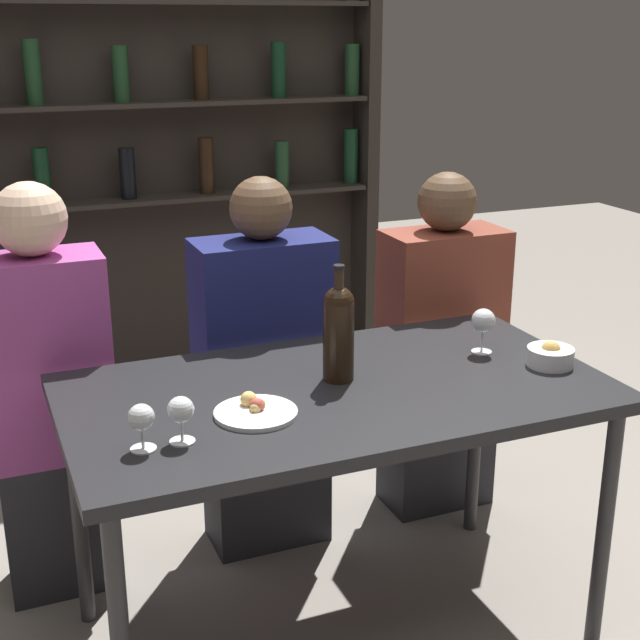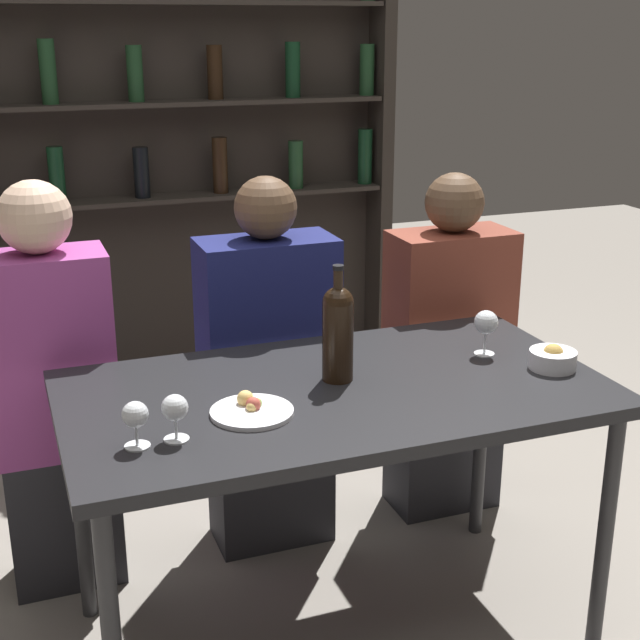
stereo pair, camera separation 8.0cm
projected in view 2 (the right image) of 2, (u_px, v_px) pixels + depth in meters
The scene contains 12 objects.
ground_plane at pixel (334, 630), 2.61m from camera, with size 10.00×10.00×0.00m, color gray.
dining_table at pixel (335, 409), 2.38m from camera, with size 1.44×0.78×0.77m.
wine_rack_wall at pixel (179, 169), 3.98m from camera, with size 1.99×0.21×2.04m.
wine_bottle at pixel (338, 329), 2.37m from camera, with size 0.08×0.08×0.32m.
wine_glass_0 at pixel (135, 417), 2.00m from camera, with size 0.06×0.06×0.11m.
wine_glass_1 at pixel (486, 324), 2.56m from camera, with size 0.07×0.07×0.13m.
wine_glass_2 at pixel (175, 410), 2.04m from camera, with size 0.06×0.06×0.11m.
food_plate_0 at pixel (251, 410), 2.20m from camera, with size 0.21×0.21×0.05m.
snack_bowl at pixel (553, 359), 2.48m from camera, with size 0.13×0.13×0.07m.
seated_person_left at pixel (53, 401), 2.67m from camera, with size 0.37×0.22×1.28m.
seated_person_center at pixel (269, 379), 2.91m from camera, with size 0.43×0.22×1.25m.
seated_person_right at pixel (447, 357), 3.13m from camera, with size 0.42×0.22×1.22m.
Camera 2 is at (-0.80, -2.03, 1.69)m, focal length 50.00 mm.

